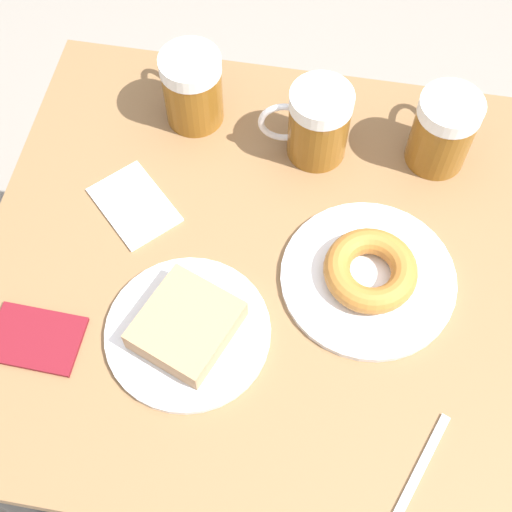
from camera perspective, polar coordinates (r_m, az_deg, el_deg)
name	(u,v)px	position (r m, az deg, el deg)	size (l,w,h in m)	color
ground_plane	(256,408)	(1.73, 0.00, -12.08)	(8.00, 8.00, 0.00)	gray
table	(256,285)	(1.11, 0.00, -2.34)	(0.77, 0.81, 0.73)	olive
plate_with_cake	(187,328)	(0.99, -5.53, -5.79)	(0.23, 0.23, 0.05)	silver
plate_with_donut	(370,271)	(1.03, 9.08, -1.21)	(0.25, 0.25, 0.05)	silver
beer_mug_left	(317,123)	(1.11, 4.90, 10.52)	(0.10, 0.14, 0.13)	#8C5619
beer_mug_center	(443,130)	(1.14, 14.74, 9.75)	(0.14, 0.10, 0.13)	#8C5619
beer_mug_right	(192,87)	(1.16, -5.15, 13.29)	(0.13, 0.10, 0.13)	#8C5619
napkin_folded	(134,205)	(1.11, -9.71, 4.06)	(0.16, 0.16, 0.00)	white
fork	(418,474)	(0.96, 12.81, -16.62)	(0.17, 0.08, 0.00)	silver
passport_near_edge	(36,339)	(1.04, -17.20, -6.34)	(0.09, 0.13, 0.01)	maroon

